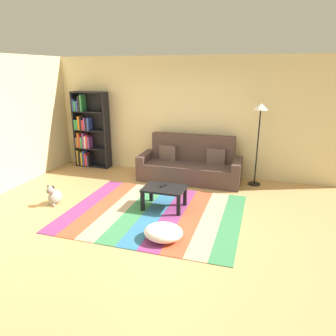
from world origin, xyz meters
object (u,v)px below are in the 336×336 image
(pouf, at_px, (163,232))
(standing_lamp, at_px, (260,117))
(couch, at_px, (190,166))
(dog, at_px, (54,196))
(coffee_table, at_px, (164,191))
(bookshelf, at_px, (88,132))
(tv_remote, at_px, (163,186))

(pouf, bearing_deg, standing_lamp, 67.17)
(couch, height_order, dog, couch)
(pouf, height_order, dog, dog)
(coffee_table, bearing_deg, standing_lamp, 49.24)
(bookshelf, distance_m, standing_lamp, 4.19)
(tv_remote, bearing_deg, bookshelf, 169.31)
(bookshelf, xyz_separation_m, standing_lamp, (4.14, -0.17, 0.59))
(bookshelf, xyz_separation_m, pouf, (2.96, -2.96, -0.76))
(bookshelf, bearing_deg, coffee_table, -35.90)
(pouf, bearing_deg, couch, 95.03)
(bookshelf, height_order, pouf, bookshelf)
(pouf, bearing_deg, tv_remote, 107.91)
(couch, distance_m, dog, 2.94)
(pouf, bearing_deg, dog, 165.07)
(standing_lamp, bearing_deg, pouf, -112.83)
(couch, distance_m, coffee_table, 1.63)
(coffee_table, relative_size, standing_lamp, 0.42)
(couch, relative_size, coffee_table, 3.06)
(bookshelf, height_order, dog, bookshelf)
(bookshelf, bearing_deg, standing_lamp, -2.28)
(bookshelf, relative_size, dog, 4.74)
(dog, xyz_separation_m, tv_remote, (1.97, 0.49, 0.25))
(coffee_table, height_order, standing_lamp, standing_lamp)
(coffee_table, height_order, pouf, coffee_table)
(bookshelf, xyz_separation_m, tv_remote, (2.61, -1.85, -0.47))
(bookshelf, distance_m, pouf, 4.26)
(couch, bearing_deg, bookshelf, 174.08)
(standing_lamp, bearing_deg, tv_remote, -132.31)
(tv_remote, bearing_deg, dog, -141.41)
(coffee_table, distance_m, standing_lamp, 2.57)
(couch, height_order, coffee_table, couch)
(bookshelf, distance_m, dog, 2.53)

